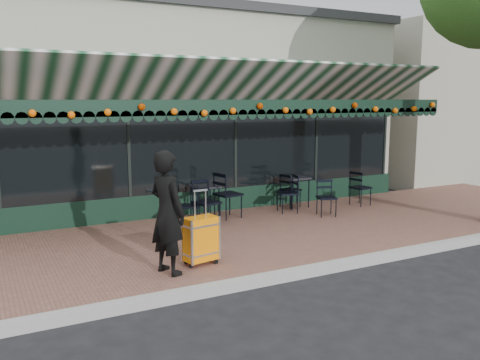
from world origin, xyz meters
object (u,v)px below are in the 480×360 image
cafe_table_b (205,189)px  suitcase (201,240)px  cafe_table_a (295,180)px  chair_a_left (288,193)px  chair_b_left (189,207)px  chair_a_right (290,190)px  chair_b_right (228,195)px  woman (167,213)px  chair_a_front (327,198)px  chair_b_front (206,203)px  chair_a_extra (361,188)px

cafe_table_b → suitcase: bearing=-114.9°
cafe_table_a → chair_a_left: bearing=-137.4°
cafe_table_b → chair_b_left: 0.89m
chair_a_right → chair_b_right: chair_b_right is taller
chair_b_left → suitcase: bearing=3.5°
chair_a_right → chair_b_left: (-2.76, -0.61, 0.00)m
cafe_table_a → chair_a_right: (-0.10, 0.02, -0.23)m
cafe_table_b → chair_a_left: (1.77, -0.46, -0.18)m
chair_a_left → chair_b_right: chair_b_right is taller
woman → cafe_table_b: woman is taller
chair_a_front → chair_b_right: size_ratio=0.79×
suitcase → cafe_table_a: bearing=27.2°
chair_a_right → chair_b_front: 2.55m
cafe_table_b → chair_a_extra: size_ratio=0.81×
chair_b_left → chair_b_right: bearing=127.8°
suitcase → chair_b_left: 2.33m
chair_a_extra → woman: bearing=104.0°
woman → cafe_table_a: size_ratio=2.54×
chair_a_extra → chair_b_front: size_ratio=0.89×
chair_b_left → chair_a_extra: bearing=111.2°
cafe_table_b → chair_b_right: 0.51m
cafe_table_b → chair_a_left: size_ratio=0.79×
chair_a_front → chair_b_right: 2.10m
cafe_table_b → chair_b_front: chair_b_front is taller
chair_a_left → chair_a_extra: 1.94m
chair_a_left → chair_a_right: (0.37, 0.45, -0.03)m
suitcase → chair_a_left: 3.90m
cafe_table_a → chair_b_left: bearing=-168.3°
cafe_table_a → chair_b_front: size_ratio=0.76×
suitcase → chair_a_front: (3.64, 1.70, 0.01)m
suitcase → chair_b_right: suitcase is taller
woman → chair_a_right: size_ratio=2.26×
chair_b_right → chair_b_front: 0.80m
cafe_table_b → chair_b_right: bearing=-39.0°
cafe_table_a → chair_a_extra: chair_a_extra is taller
woman → chair_a_left: 4.46m
chair_a_front → chair_b_left: 2.98m
woman → chair_b_left: bearing=-47.4°
chair_a_front → cafe_table_a: bearing=112.7°
woman → chair_a_extra: size_ratio=2.15×
chair_a_left → chair_b_right: 1.39m
chair_b_left → chair_a_front: bearing=101.2°
chair_a_front → chair_a_extra: bearing=39.7°
chair_a_left → chair_a_extra: chair_a_left is taller
chair_b_right → cafe_table_a: bearing=-92.1°
cafe_table_a → chair_b_right: (-1.86, -0.29, -0.13)m
suitcase → chair_a_right: bearing=28.1°
chair_a_right → chair_a_extra: chair_a_extra is taller
suitcase → chair_b_front: (1.02, 2.09, 0.08)m
chair_a_left → suitcase: bearing=-38.5°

